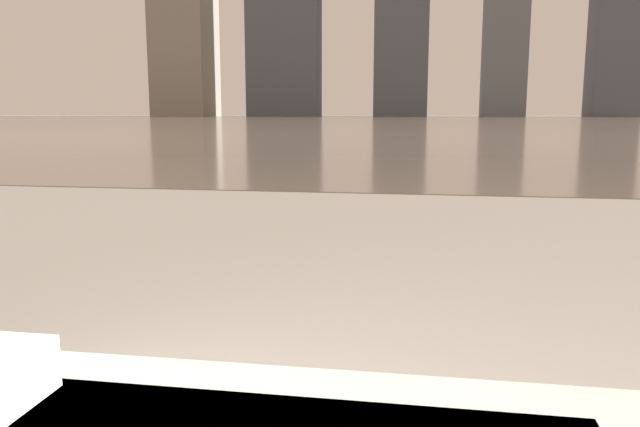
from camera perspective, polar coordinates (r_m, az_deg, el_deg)
harbor_water at (r=61.97m, az=9.15°, el=8.34°), size 180.00×110.00×0.01m
skyline_tower_1 at (r=121.90m, az=-3.31°, el=16.53°), size 13.42×6.57×32.60m
skyline_tower_3 at (r=119.49m, az=16.57°, el=15.34°), size 7.51×6.40×28.55m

